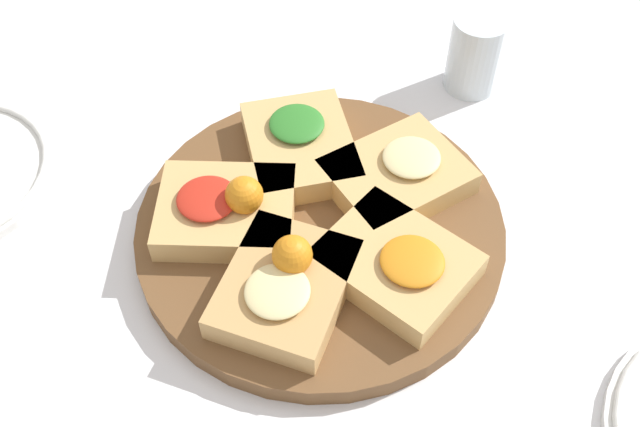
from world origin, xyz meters
TOP-DOWN VIEW (x-y plane):
  - ground_plane at (0.00, 0.00)m, footprint 3.00×3.00m
  - serving_board at (0.00, 0.00)m, footprint 0.38×0.38m
  - focaccia_slice_0 at (0.09, -0.02)m, footprint 0.16×0.14m
  - focaccia_slice_1 at (0.05, 0.08)m, footprint 0.16×0.17m
  - focaccia_slice_2 at (-0.06, 0.07)m, footprint 0.17×0.17m
  - focaccia_slice_3 at (-0.09, -0.04)m, footprint 0.17×0.15m
  - focaccia_slice_4 at (0.01, -0.09)m, footprint 0.12×0.15m
  - water_glass at (0.06, 0.29)m, footprint 0.07×0.07m

SIDE VIEW (x-z plane):
  - ground_plane at x=0.00m, z-range 0.00..0.00m
  - serving_board at x=0.00m, z-range 0.00..0.02m
  - focaccia_slice_0 at x=0.09m, z-range 0.02..0.06m
  - focaccia_slice_1 at x=0.05m, z-range 0.02..0.06m
  - focaccia_slice_2 at x=-0.06m, z-range 0.02..0.06m
  - focaccia_slice_3 at x=-0.09m, z-range 0.01..0.07m
  - focaccia_slice_4 at x=0.01m, z-range 0.01..0.07m
  - water_glass at x=0.06m, z-range 0.00..0.10m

